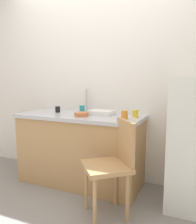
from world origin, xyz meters
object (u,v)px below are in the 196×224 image
at_px(dish_tray, 101,113).
at_px(cup_black, 58,109).
at_px(chair, 112,163).
at_px(cup_yellow, 135,113).
at_px(cup_teal, 82,109).
at_px(cup_orange, 124,115).
at_px(terracotta_bowl, 81,114).

xyz_separation_m(dish_tray, cup_black, (-0.57, -0.05, 0.01)).
bearing_deg(chair, cup_yellow, 134.21).
distance_m(chair, cup_teal, 0.93).
bearing_deg(cup_yellow, cup_teal, 179.42).
bearing_deg(cup_yellow, chair, -95.22).
xyz_separation_m(cup_orange, cup_teal, (-0.59, 0.17, 0.00)).
height_order(dish_tray, terracotta_bowl, dish_tray).
relative_size(chair, cup_black, 11.98).
distance_m(cup_black, cup_yellow, 0.98).
xyz_separation_m(terracotta_bowl, cup_black, (-0.41, 0.14, 0.02)).
height_order(terracotta_bowl, cup_teal, cup_teal).
xyz_separation_m(terracotta_bowl, cup_teal, (-0.10, 0.20, 0.03)).
bearing_deg(cup_orange, chair, -87.07).
distance_m(terracotta_bowl, cup_teal, 0.22).
relative_size(cup_black, cup_teal, 0.77).
relative_size(cup_black, cup_orange, 0.84).
bearing_deg(dish_tray, chair, -58.06).
distance_m(cup_yellow, cup_orange, 0.18).
xyz_separation_m(cup_yellow, cup_teal, (-0.66, 0.01, 0.01)).
bearing_deg(cup_teal, cup_yellow, -0.58).
relative_size(chair, terracotta_bowl, 5.66).
bearing_deg(terracotta_bowl, cup_yellow, 18.91).
height_order(cup_black, cup_yellow, cup_yellow).
distance_m(dish_tray, cup_yellow, 0.41).
bearing_deg(cup_black, cup_orange, -7.05).
bearing_deg(cup_black, terracotta_bowl, -19.38).
bearing_deg(cup_teal, cup_black, -169.76).
bearing_deg(chair, dish_tray, 171.38).
relative_size(cup_black, cup_yellow, 0.92).
bearing_deg(chair, cup_orange, 142.36).
relative_size(dish_tray, terracotta_bowl, 1.78).
distance_m(chair, dish_tray, 0.76).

